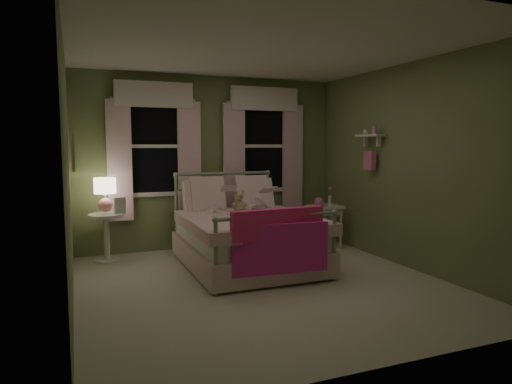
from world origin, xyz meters
name	(u,v)px	position (x,y,z in m)	size (l,w,h in m)	color
room_shell	(264,170)	(0.00, 0.00, 1.30)	(4.20, 4.20, 4.20)	beige
bed	(246,236)	(0.10, 0.83, 0.38)	(1.58, 2.04, 1.18)	white
pink_throw	(279,234)	(0.10, -0.20, 0.61)	(1.10, 0.23, 0.71)	#FD3179
child_left	(216,190)	(-0.18, 1.25, 0.96)	(0.28, 0.19, 0.78)	#F7D1DD
child_right	(254,189)	(0.38, 1.25, 0.96)	(0.38, 0.29, 0.77)	#F7D1DD
book_left	(221,192)	(-0.18, 1.00, 0.96)	(0.20, 0.27, 0.03)	beige
book_right	(261,193)	(0.38, 1.00, 0.92)	(0.20, 0.27, 0.02)	beige
teddy_bear	(239,203)	(0.10, 1.09, 0.79)	(0.22, 0.18, 0.30)	tan
nightstand_left	(106,231)	(-1.57, 1.72, 0.42)	(0.46, 0.46, 0.65)	white
table_lamp	(105,191)	(-1.57, 1.72, 0.95)	(0.28, 0.28, 0.46)	pink
book_nightstand	(114,214)	(-1.47, 1.64, 0.66)	(0.16, 0.22, 0.02)	beige
nightstand_right	(324,212)	(1.57, 1.36, 0.55)	(0.50, 0.40, 0.64)	white
pink_toy	(319,202)	(1.47, 1.35, 0.71)	(0.14, 0.18, 0.14)	pink
bud_vase	(330,196)	(1.69, 1.41, 0.79)	(0.06, 0.06, 0.28)	white
window_left	(155,141)	(-0.85, 2.03, 1.62)	(1.34, 0.13, 1.96)	black
window_right	(264,141)	(0.85, 2.03, 1.62)	(1.34, 0.13, 1.96)	black
wall_shelf	(370,148)	(1.90, 0.70, 1.52)	(0.15, 0.50, 0.60)	white
framed_picture	(73,152)	(-1.95, 0.60, 1.50)	(0.03, 0.32, 0.42)	beige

